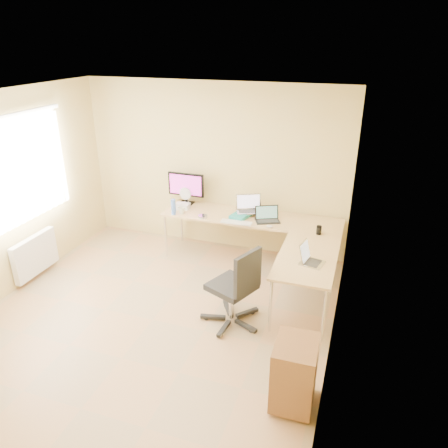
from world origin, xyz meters
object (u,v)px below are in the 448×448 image
(desk_return, at_px, (305,283))
(office_chair, at_px, (232,286))
(mug, at_px, (182,211))
(laptop_return, at_px, (313,256))
(laptop_center, at_px, (249,204))
(cabinet, at_px, (294,373))
(desk_fan, at_px, (186,196))
(monitor, at_px, (186,188))
(laptop_black, at_px, (268,215))
(desk_main, at_px, (251,239))
(water_bottle, at_px, (173,207))
(keyboard, at_px, (236,222))

(desk_return, height_order, office_chair, office_chair)
(mug, relative_size, laptop_return, 0.34)
(laptop_center, bearing_deg, cabinet, -89.93)
(desk_fan, bearing_deg, laptop_center, 0.54)
(monitor, height_order, laptop_black, monitor)
(monitor, xyz_separation_m, mug, (0.10, -0.43, -0.20))
(desk_return, distance_m, monitor, 2.50)
(desk_fan, bearing_deg, monitor, 0.00)
(laptop_black, bearing_deg, desk_fan, 143.05)
(desk_return, bearing_deg, monitor, 150.27)
(desk_main, xyz_separation_m, laptop_black, (0.27, -0.10, 0.47))
(laptop_center, height_order, water_bottle, laptop_center)
(monitor, height_order, cabinet, monitor)
(monitor, relative_size, office_chair, 0.57)
(laptop_black, xyz_separation_m, water_bottle, (-1.39, -0.19, 0.01))
(laptop_black, bearing_deg, desk_return, -76.76)
(desk_main, xyz_separation_m, monitor, (-1.13, 0.20, 0.62))
(desk_main, distance_m, keyboard, 0.50)
(laptop_black, distance_m, cabinet, 2.67)
(keyboard, bearing_deg, desk_return, -33.11)
(monitor, bearing_deg, laptop_center, -7.59)
(keyboard, xyz_separation_m, office_chair, (0.34, -1.26, -0.24))
(desk_fan, xyz_separation_m, office_chair, (1.32, -1.76, -0.36))
(laptop_center, relative_size, laptop_black, 1.10)
(mug, xyz_separation_m, cabinet, (2.15, -2.35, -0.42))
(water_bottle, height_order, desk_fan, desk_fan)
(desk_return, relative_size, desk_fan, 5.16)
(laptop_return, bearing_deg, cabinet, -165.37)
(desk_return, height_order, monitor, monitor)
(desk_main, height_order, water_bottle, water_bottle)
(desk_return, relative_size, laptop_black, 3.80)
(keyboard, bearing_deg, laptop_return, -36.24)
(desk_fan, bearing_deg, desk_return, -21.44)
(mug, distance_m, cabinet, 3.21)
(laptop_center, bearing_deg, laptop_return, -71.32)
(office_chair, bearing_deg, desk_main, 120.52)
(monitor, height_order, office_chair, monitor)
(desk_main, relative_size, laptop_return, 8.58)
(laptop_black, bearing_deg, desk_main, 134.99)
(laptop_black, relative_size, cabinet, 0.52)
(desk_return, xyz_separation_m, office_chair, (-0.78, -0.56, 0.14))
(desk_return, xyz_separation_m, desk_fan, (-2.10, 1.20, 0.49))
(laptop_center, bearing_deg, keyboard, -128.68)
(mug, relative_size, water_bottle, 0.44)
(laptop_center, distance_m, keyboard, 0.40)
(water_bottle, distance_m, laptop_return, 2.34)
(cabinet, bearing_deg, laptop_center, 112.91)
(laptop_black, xyz_separation_m, mug, (-1.29, -0.13, -0.06))
(desk_fan, bearing_deg, laptop_return, -23.36)
(keyboard, relative_size, mug, 4.22)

